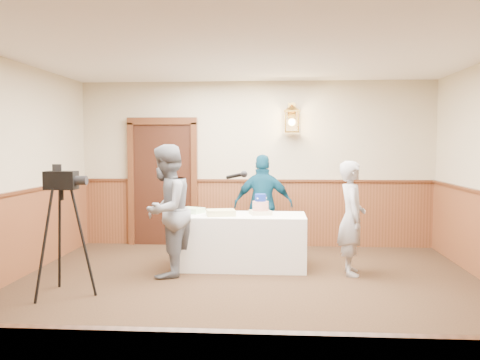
% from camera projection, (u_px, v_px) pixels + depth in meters
% --- Properties ---
extents(ground, '(7.00, 7.00, 0.00)m').
position_uv_depth(ground, '(243.00, 311.00, 5.27)').
color(ground, '#2F1E12').
rests_on(ground, ground).
extents(room_shell, '(6.02, 7.02, 2.81)m').
position_uv_depth(room_shell, '(241.00, 163.00, 5.62)').
color(room_shell, '#BDAE8E').
rests_on(room_shell, ground).
extents(display_table, '(1.80, 0.80, 0.75)m').
position_uv_depth(display_table, '(241.00, 241.00, 7.14)').
color(display_table, white).
rests_on(display_table, ground).
extents(tiered_cake, '(0.34, 0.34, 0.29)m').
position_uv_depth(tiered_cake, '(260.00, 206.00, 7.12)').
color(tiered_cake, beige).
rests_on(tiered_cake, display_table).
extents(sheet_cake_yellow, '(0.44, 0.37, 0.08)m').
position_uv_depth(sheet_cake_yellow, '(221.00, 213.00, 7.02)').
color(sheet_cake_yellow, '#CFC57C').
rests_on(sheet_cake_yellow, display_table).
extents(sheet_cake_green, '(0.39, 0.36, 0.07)m').
position_uv_depth(sheet_cake_green, '(192.00, 210.00, 7.28)').
color(sheet_cake_green, '#94C48A').
rests_on(sheet_cake_green, display_table).
extents(interviewer, '(1.51, 0.98, 1.73)m').
position_uv_depth(interviewer, '(166.00, 210.00, 6.65)').
color(interviewer, slate).
rests_on(interviewer, ground).
extents(baker, '(0.37, 0.56, 1.52)m').
position_uv_depth(baker, '(352.00, 218.00, 6.73)').
color(baker, '#98989D').
rests_on(baker, ground).
extents(assistant_p, '(0.93, 0.40, 1.58)m').
position_uv_depth(assistant_p, '(263.00, 205.00, 7.96)').
color(assistant_p, navy).
rests_on(assistant_p, ground).
extents(tv_camera_rig, '(0.56, 0.52, 1.43)m').
position_uv_depth(tv_camera_rig, '(63.00, 240.00, 5.79)').
color(tv_camera_rig, black).
rests_on(tv_camera_rig, ground).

